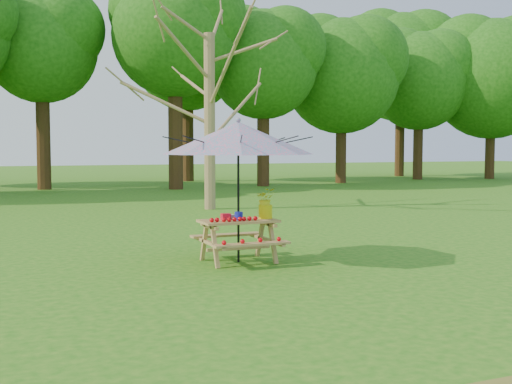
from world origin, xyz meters
name	(u,v)px	position (x,y,z in m)	size (l,w,h in m)	color
ground	(290,319)	(0.00, 0.00, 0.00)	(120.00, 120.00, 0.00)	#1F6813
picnic_table	(238,241)	(0.72, 3.36, 0.33)	(1.20, 1.32, 0.67)	#A37249
patio_umbrella	(238,138)	(0.72, 3.36, 1.95)	(3.00, 3.00, 2.27)	black
produce_bins	(232,216)	(0.64, 3.40, 0.72)	(0.30, 0.34, 0.13)	red
tomatoes_row	(234,219)	(0.57, 3.18, 0.71)	(0.77, 0.13, 0.07)	red
flower_bucket	(265,202)	(1.19, 3.37, 0.93)	(0.34, 0.31, 0.49)	yellow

